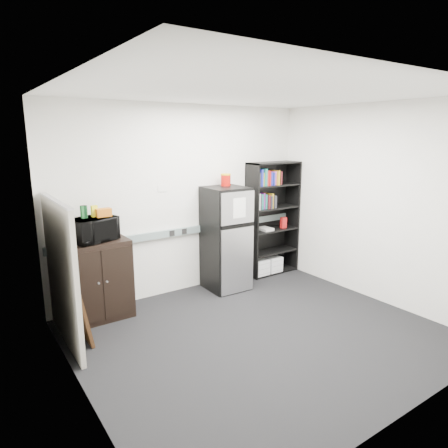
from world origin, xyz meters
name	(u,v)px	position (x,y,z in m)	size (l,w,h in m)	color
floor	(260,334)	(0.00, 0.00, 0.00)	(4.00, 4.00, 0.00)	black
wall_back	(185,200)	(0.00, 1.75, 1.35)	(4.00, 0.02, 2.70)	white
wall_right	(375,204)	(2.00, 0.00, 1.35)	(0.02, 3.50, 2.70)	white
wall_left	(74,250)	(-2.00, 0.00, 1.35)	(0.02, 3.50, 2.70)	white
ceiling	(265,92)	(0.00, 0.00, 2.70)	(4.00, 3.50, 0.02)	white
electrical_raceway	(186,231)	(0.00, 1.72, 0.90)	(3.92, 0.05, 0.10)	gray
wall_note	(163,188)	(-0.35, 1.74, 1.55)	(0.14, 0.00, 0.10)	white
bookshelf	(271,216)	(1.51, 1.57, 0.97)	(0.90, 0.34, 1.85)	black
cubicle_partition	(62,273)	(-1.90, 1.08, 0.81)	(0.06, 1.30, 1.62)	#A09A8E
cabinet	(96,280)	(-1.42, 1.50, 0.50)	(0.81, 0.53, 1.01)	black
microwave	(93,230)	(-1.42, 1.48, 1.15)	(0.53, 0.36, 0.29)	black
snack_box_a	(84,212)	(-1.50, 1.52, 1.37)	(0.07, 0.05, 0.15)	#195825
snack_box_b	(84,212)	(-1.50, 1.52, 1.37)	(0.07, 0.05, 0.15)	#0B3315
snack_box_c	(94,211)	(-1.38, 1.52, 1.37)	(0.07, 0.05, 0.14)	yellow
snack_bag	(104,213)	(-1.28, 1.47, 1.35)	(0.18, 0.10, 0.10)	#C56413
refrigerator	(226,239)	(0.50, 1.42, 0.77)	(0.59, 0.62, 1.54)	black
coffee_can	(226,179)	(0.58, 1.55, 1.64)	(0.15, 0.15, 0.20)	#AF0E08
framed_poster	(77,305)	(-1.77, 1.09, 0.41)	(0.17, 0.64, 0.82)	black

